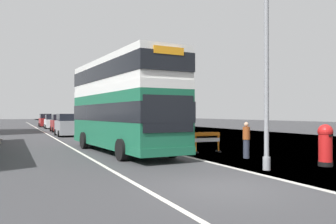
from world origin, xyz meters
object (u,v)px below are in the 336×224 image
(roadworks_barrier, at_px, (207,140))
(car_receding_mid, at_px, (60,124))
(car_oncoming_near, at_px, (67,125))
(car_far_side, at_px, (45,121))
(car_receding_far, at_px, (52,122))
(red_pillar_postbox, at_px, (325,143))
(pedestrian_at_kerb, at_px, (246,140))
(double_decker_bus, at_px, (122,103))
(lamppost_foreground, at_px, (266,58))

(roadworks_barrier, bearing_deg, car_receding_mid, 99.92)
(roadworks_barrier, distance_m, car_oncoming_near, 18.42)
(car_far_side, bearing_deg, car_receding_far, -87.97)
(car_oncoming_near, relative_size, car_far_side, 1.05)
(car_oncoming_near, distance_m, car_far_side, 25.48)
(car_receding_mid, bearing_deg, roadworks_barrier, -80.08)
(red_pillar_postbox, height_order, car_receding_far, car_receding_far)
(car_receding_far, relative_size, pedestrian_at_kerb, 2.26)
(roadworks_barrier, distance_m, car_receding_mid, 26.55)
(double_decker_bus, distance_m, car_far_side, 41.24)
(red_pillar_postbox, bearing_deg, car_receding_mid, 101.16)
(red_pillar_postbox, relative_size, car_oncoming_near, 0.38)
(car_far_side, bearing_deg, car_oncoming_near, -90.44)
(car_receding_far, bearing_deg, roadworks_barrier, -82.89)
(lamppost_foreground, relative_size, car_receding_mid, 2.27)
(red_pillar_postbox, xyz_separation_m, car_oncoming_near, (-6.74, 24.03, 0.07))
(red_pillar_postbox, height_order, car_oncoming_near, car_oncoming_near)
(pedestrian_at_kerb, bearing_deg, double_decker_bus, 132.96)
(lamppost_foreground, distance_m, red_pillar_postbox, 4.35)
(car_receding_mid, height_order, car_far_side, car_far_side)
(roadworks_barrier, bearing_deg, red_pillar_postbox, -73.82)
(double_decker_bus, xyz_separation_m, car_receding_mid, (-0.35, 24.12, -1.74))
(car_receding_mid, relative_size, pedestrian_at_kerb, 2.29)
(lamppost_foreground, bearing_deg, double_decker_bus, 111.47)
(car_receding_mid, bearing_deg, double_decker_bus, -89.18)
(car_oncoming_near, height_order, car_far_side, car_oncoming_near)
(car_receding_far, bearing_deg, car_far_side, 92.03)
(double_decker_bus, relative_size, car_oncoming_near, 2.46)
(car_far_side, bearing_deg, lamppost_foreground, -85.71)
(pedestrian_at_kerb, bearing_deg, car_oncoming_near, 104.43)
(pedestrian_at_kerb, bearing_deg, red_pillar_postbox, -66.98)
(car_oncoming_near, bearing_deg, car_receding_mid, 87.65)
(pedestrian_at_kerb, bearing_deg, car_receding_mid, 99.71)
(car_receding_mid, distance_m, pedestrian_at_kerb, 29.52)
(car_oncoming_near, relative_size, pedestrian_at_kerb, 2.62)
(car_receding_mid, relative_size, car_receding_far, 1.01)
(lamppost_foreground, xyz_separation_m, pedestrian_at_kerb, (1.43, 3.17, -3.36))
(double_decker_bus, relative_size, car_receding_far, 2.86)
(lamppost_foreground, height_order, car_far_side, lamppost_foreground)
(double_decker_bus, bearing_deg, roadworks_barrier, -25.62)
(car_receding_mid, bearing_deg, pedestrian_at_kerb, -80.29)
(roadworks_barrier, xyz_separation_m, car_oncoming_near, (-4.92, 17.75, 0.32))
(double_decker_bus, bearing_deg, lamppost_foreground, -68.53)
(car_far_side, relative_size, pedestrian_at_kerb, 2.49)
(roadworks_barrier, xyz_separation_m, car_far_side, (-4.72, 43.23, 0.31))
(car_receding_far, bearing_deg, pedestrian_at_kerb, -82.84)
(car_oncoming_near, bearing_deg, double_decker_bus, -87.48)
(red_pillar_postbox, xyz_separation_m, car_receding_mid, (-6.40, 32.43, 0.03))
(double_decker_bus, distance_m, car_receding_far, 33.75)
(double_decker_bus, bearing_deg, car_far_side, 90.69)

